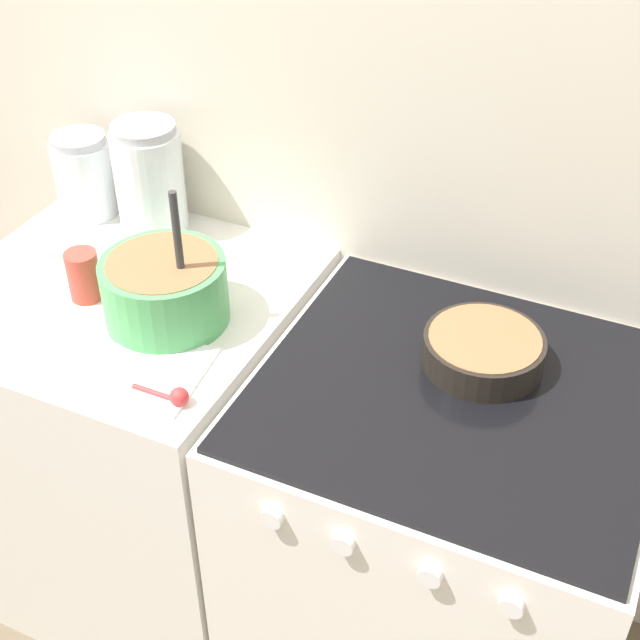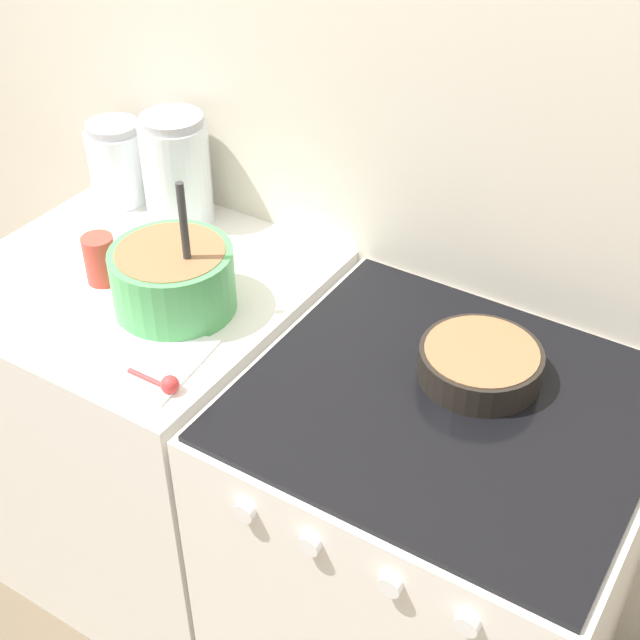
{
  "view_description": "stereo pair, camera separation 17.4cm",
  "coord_description": "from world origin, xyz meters",
  "px_view_note": "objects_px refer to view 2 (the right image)",
  "views": [
    {
      "loc": [
        0.68,
        -0.88,
        2.02
      ],
      "look_at": [
        0.1,
        0.37,
        0.96
      ],
      "focal_mm": 50.0,
      "sensor_mm": 36.0,
      "label": 1
    },
    {
      "loc": [
        0.83,
        -0.8,
        2.02
      ],
      "look_at": [
        0.1,
        0.37,
        0.96
      ],
      "focal_mm": 50.0,
      "sensor_mm": 36.0,
      "label": 2
    }
  ],
  "objects_px": {
    "tin_can": "(100,259)",
    "storage_jar_left": "(118,167)",
    "storage_jar_middle": "(177,177)",
    "stove": "(430,559)",
    "baking_pan": "(480,363)",
    "mixing_bowl": "(173,276)"
  },
  "relations": [
    {
      "from": "storage_jar_left",
      "to": "baking_pan",
      "type": "bearing_deg",
      "value": -8.54
    },
    {
      "from": "tin_can",
      "to": "storage_jar_left",
      "type": "bearing_deg",
      "value": 125.52
    },
    {
      "from": "mixing_bowl",
      "to": "storage_jar_middle",
      "type": "distance_m",
      "value": 0.36
    },
    {
      "from": "baking_pan",
      "to": "stove",
      "type": "bearing_deg",
      "value": -100.68
    },
    {
      "from": "baking_pan",
      "to": "storage_jar_left",
      "type": "height_order",
      "value": "storage_jar_left"
    },
    {
      "from": "mixing_bowl",
      "to": "tin_can",
      "type": "bearing_deg",
      "value": -177.61
    },
    {
      "from": "mixing_bowl",
      "to": "baking_pan",
      "type": "distance_m",
      "value": 0.64
    },
    {
      "from": "storage_jar_middle",
      "to": "stove",
      "type": "bearing_deg",
      "value": -16.72
    },
    {
      "from": "mixing_bowl",
      "to": "storage_jar_left",
      "type": "xyz_separation_m",
      "value": [
        -0.41,
        0.29,
        0.01
      ]
    },
    {
      "from": "mixing_bowl",
      "to": "tin_can",
      "type": "distance_m",
      "value": 0.2
    },
    {
      "from": "mixing_bowl",
      "to": "baking_pan",
      "type": "bearing_deg",
      "value": 11.77
    },
    {
      "from": "baking_pan",
      "to": "mixing_bowl",
      "type": "bearing_deg",
      "value": -168.23
    },
    {
      "from": "storage_jar_left",
      "to": "storage_jar_middle",
      "type": "bearing_deg",
      "value": 0.0
    },
    {
      "from": "baking_pan",
      "to": "tin_can",
      "type": "bearing_deg",
      "value": -170.43
    },
    {
      "from": "storage_jar_left",
      "to": "storage_jar_middle",
      "type": "xyz_separation_m",
      "value": [
        0.19,
        0.0,
        0.03
      ]
    },
    {
      "from": "storage_jar_left",
      "to": "tin_can",
      "type": "distance_m",
      "value": 0.36
    },
    {
      "from": "mixing_bowl",
      "to": "storage_jar_middle",
      "type": "xyz_separation_m",
      "value": [
        -0.22,
        0.29,
        0.03
      ]
    },
    {
      "from": "mixing_bowl",
      "to": "baking_pan",
      "type": "xyz_separation_m",
      "value": [
        0.63,
        0.13,
        -0.04
      ]
    },
    {
      "from": "stove",
      "to": "baking_pan",
      "type": "height_order",
      "value": "baking_pan"
    },
    {
      "from": "storage_jar_middle",
      "to": "tin_can",
      "type": "bearing_deg",
      "value": -85.96
    },
    {
      "from": "storage_jar_middle",
      "to": "tin_can",
      "type": "height_order",
      "value": "storage_jar_middle"
    },
    {
      "from": "stove",
      "to": "baking_pan",
      "type": "relative_size",
      "value": 3.94
    }
  ]
}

